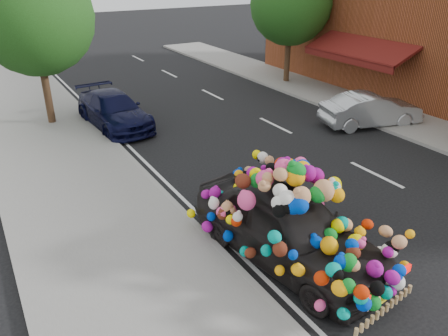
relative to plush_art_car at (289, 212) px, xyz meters
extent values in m
plane|color=black|center=(1.22, 1.83, -1.13)|extent=(100.00, 100.00, 0.00)
cube|color=gray|center=(-3.08, 1.83, -1.07)|extent=(4.00, 60.00, 0.12)
cube|color=gray|center=(-1.13, 1.83, -1.07)|extent=(0.15, 60.00, 0.13)
cube|color=gray|center=(9.42, 4.83, -1.07)|extent=(3.00, 40.00, 0.12)
cube|color=#591410|center=(9.92, 7.83, 1.22)|extent=(1.62, 5.20, 0.75)
cube|color=#591410|center=(9.17, 7.83, 0.82)|extent=(0.06, 5.20, 0.35)
cylinder|color=#332114|center=(-2.58, 11.33, 0.23)|extent=(0.28, 0.28, 2.73)
sphere|color=#1C4512|center=(-2.58, 11.33, 2.90)|extent=(4.20, 4.20, 4.20)
cylinder|color=#332114|center=(9.22, 11.83, 0.19)|extent=(0.28, 0.28, 2.64)
sphere|color=#1C4512|center=(9.22, 11.83, 2.77)|extent=(4.00, 4.00, 4.00)
imported|color=black|center=(0.00, 0.00, -0.36)|extent=(2.50, 4.78, 1.55)
cube|color=red|center=(-0.27, -2.36, -0.35)|extent=(0.23, 0.09, 0.14)
cube|color=red|center=(0.96, -2.18, -0.35)|extent=(0.23, 0.09, 0.14)
cube|color=yellow|center=(0.35, -2.28, -0.65)|extent=(0.34, 0.09, 0.12)
imported|color=black|center=(-0.53, 9.93, -0.49)|extent=(2.09, 4.50, 1.27)
imported|color=#A3A6AA|center=(7.93, 4.99, -0.50)|extent=(4.04, 2.32, 1.26)
camera|label=1|loc=(-5.01, -5.89, 4.62)|focal=35.00mm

